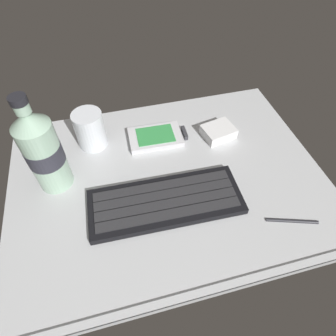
{
  "coord_description": "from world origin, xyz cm",
  "views": [
    {
      "loc": [
        -9.14,
        -35.11,
        46.5
      ],
      "look_at": [
        0.0,
        0.0,
        3.0
      ],
      "focal_mm": 30.49,
      "sensor_mm": 36.0,
      "label": 1
    }
  ],
  "objects": [
    {
      "name": "ground_plane",
      "position": [
        0.0,
        -0.23,
        -0.99
      ],
      "size": [
        64.0,
        48.0,
        2.8
      ],
      "color": "#B7BABC"
    },
    {
      "name": "keyboard",
      "position": [
        -2.07,
        -6.18,
        0.81
      ],
      "size": [
        29.36,
        11.98,
        1.7
      ],
      "color": "black",
      "rests_on": "ground_plane"
    },
    {
      "name": "handheld_device",
      "position": [
        0.66,
        11.49,
        0.73
      ],
      "size": [
        13.01,
        8.06,
        1.5
      ],
      "color": "silver",
      "rests_on": "ground_plane"
    },
    {
      "name": "juice_cup",
      "position": [
        -13.93,
        13.8,
        3.91
      ],
      "size": [
        6.4,
        6.4,
        8.5
      ],
      "color": "silver",
      "rests_on": "ground_plane"
    },
    {
      "name": "water_bottle",
      "position": [
        -22.1,
        4.73,
        9.01
      ],
      "size": [
        6.73,
        6.73,
        20.8
      ],
      "color": "#9EC1A8",
      "rests_on": "ground_plane"
    },
    {
      "name": "charger_block",
      "position": [
        14.42,
        9.11,
        1.2
      ],
      "size": [
        7.98,
        6.89,
        2.4
      ],
      "primitive_type": "cube",
      "rotation": [
        0.0,
        0.0,
        0.2
      ],
      "color": "white",
      "rests_on": "ground_plane"
    },
    {
      "name": "stylus_pen",
      "position": [
        19.47,
        -15.65,
        0.35
      ],
      "size": [
        9.25,
        3.6,
        0.7
      ],
      "primitive_type": "cylinder",
      "rotation": [
        0.0,
        1.57,
        -0.31
      ],
      "color": "#26262B",
      "rests_on": "ground_plane"
    }
  ]
}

